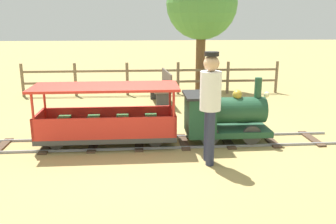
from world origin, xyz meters
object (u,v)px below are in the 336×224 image
Objects in this scene: park_bench at (162,87)px; locomotive at (222,115)px; passenger_car at (107,121)px; oak_tree_near at (202,5)px; conductor_person at (210,99)px.

locomotive is at bearing 16.34° from park_bench.
passenger_car is 0.68× the size of oak_tree_near.
oak_tree_near reaches higher than passenger_car.
conductor_person reaches higher than park_bench.
oak_tree_near is (-1.61, 1.22, 2.02)m from park_bench.
locomotive is at bearing -4.80° from oak_tree_near.
locomotive is at bearing 90.00° from passenger_car.
locomotive is 0.89× the size of conductor_person.
locomotive is at bearing 156.57° from conductor_person.
locomotive reaches higher than park_bench.
park_bench is at bearing -37.32° from oak_tree_near.
park_bench is at bearing -163.66° from locomotive.
oak_tree_near is (-5.37, 0.76, 1.48)m from conductor_person.
passenger_car reaches higher than park_bench.
passenger_car is (0.00, -1.92, -0.06)m from locomotive.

